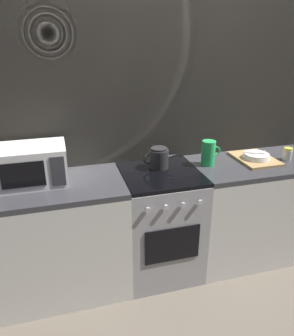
{
  "coord_description": "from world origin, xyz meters",
  "views": [
    {
      "loc": [
        -0.72,
        -2.16,
        1.88
      ],
      "look_at": [
        -0.11,
        0.0,
        0.95
      ],
      "focal_mm": 34.73,
      "sensor_mm": 36.0,
      "label": 1
    }
  ],
  "objects_px": {
    "stove_unit": "(160,223)",
    "pitcher": "(209,153)",
    "kettle": "(159,158)",
    "microwave": "(33,165)",
    "spice_jar": "(287,154)",
    "dish_pile": "(255,157)"
  },
  "relations": [
    {
      "from": "stove_unit",
      "to": "pitcher",
      "type": "distance_m",
      "value": 0.69
    },
    {
      "from": "stove_unit",
      "to": "kettle",
      "type": "height_order",
      "value": "kettle"
    },
    {
      "from": "stove_unit",
      "to": "microwave",
      "type": "distance_m",
      "value": 1.09
    },
    {
      "from": "microwave",
      "to": "kettle",
      "type": "distance_m",
      "value": 0.93
    },
    {
      "from": "stove_unit",
      "to": "pitcher",
      "type": "relative_size",
      "value": 4.5
    },
    {
      "from": "pitcher",
      "to": "spice_jar",
      "type": "bearing_deg",
      "value": -6.79
    },
    {
      "from": "kettle",
      "to": "stove_unit",
      "type": "bearing_deg",
      "value": -99.6
    },
    {
      "from": "stove_unit",
      "to": "pitcher",
      "type": "xyz_separation_m",
      "value": [
        0.42,
        0.05,
        0.55
      ]
    },
    {
      "from": "kettle",
      "to": "microwave",
      "type": "bearing_deg",
      "value": -178.78
    },
    {
      "from": "spice_jar",
      "to": "dish_pile",
      "type": "bearing_deg",
      "value": 165.83
    },
    {
      "from": "microwave",
      "to": "dish_pile",
      "type": "bearing_deg",
      "value": -1.35
    },
    {
      "from": "microwave",
      "to": "spice_jar",
      "type": "distance_m",
      "value": 2.02
    },
    {
      "from": "stove_unit",
      "to": "pitcher",
      "type": "bearing_deg",
      "value": 7.38
    },
    {
      "from": "kettle",
      "to": "dish_pile",
      "type": "height_order",
      "value": "kettle"
    },
    {
      "from": "kettle",
      "to": "spice_jar",
      "type": "relative_size",
      "value": 2.71
    },
    {
      "from": "stove_unit",
      "to": "microwave",
      "type": "height_order",
      "value": "microwave"
    },
    {
      "from": "kettle",
      "to": "spice_jar",
      "type": "distance_m",
      "value": 1.09
    },
    {
      "from": "kettle",
      "to": "pitcher",
      "type": "distance_m",
      "value": 0.4
    },
    {
      "from": "microwave",
      "to": "spice_jar",
      "type": "relative_size",
      "value": 4.38
    },
    {
      "from": "kettle",
      "to": "pitcher",
      "type": "height_order",
      "value": "pitcher"
    },
    {
      "from": "stove_unit",
      "to": "kettle",
      "type": "xyz_separation_m",
      "value": [
        0.02,
        0.1,
        0.53
      ]
    },
    {
      "from": "kettle",
      "to": "pitcher",
      "type": "xyz_separation_m",
      "value": [
        0.4,
        -0.04,
        0.02
      ]
    }
  ]
}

